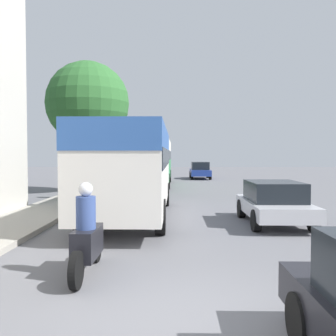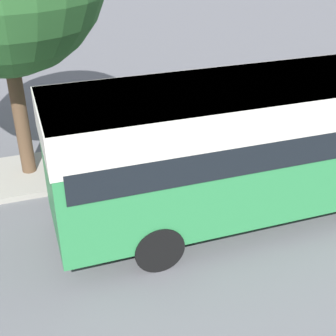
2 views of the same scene
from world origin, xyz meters
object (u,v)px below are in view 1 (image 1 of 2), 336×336
bus_lead (133,161)px  car_crossing (274,202)px  bus_following (153,157)px  motorcycle_behind_lead (87,238)px  car_distant (200,170)px  pedestrian_walking_away (69,179)px  pedestrian_near_curb (66,183)px

bus_lead → car_crossing: bus_lead is taller
bus_following → motorcycle_behind_lead: bearing=-90.1°
bus_lead → motorcycle_behind_lead: bearing=-91.1°
bus_lead → car_crossing: (4.68, -1.21, -1.29)m
car_distant → pedestrian_walking_away: (-7.61, -15.21, 0.20)m
car_distant → pedestrian_near_curb: bearing=71.1°
car_crossing → pedestrian_walking_away: pedestrian_walking_away is taller
pedestrian_walking_away → bus_lead: bearing=-54.8°
bus_lead → car_distant: bearing=79.7°
bus_following → pedestrian_near_curb: 12.29m
pedestrian_walking_away → pedestrian_near_curb: bearing=-75.5°
car_crossing → bus_lead: bearing=165.5°
pedestrian_walking_away → motorcycle_behind_lead: bearing=-72.5°
bus_following → car_crossing: bearing=-71.9°
car_distant → pedestrian_walking_away: 17.01m
bus_following → pedestrian_near_curb: (-2.73, -11.94, -0.96)m
motorcycle_behind_lead → car_crossing: size_ratio=0.57×
bus_lead → pedestrian_near_curb: 3.31m
bus_lead → car_distant: (3.76, 20.68, -1.22)m
bus_lead → pedestrian_near_curb: (-2.82, 1.47, -0.92)m
bus_lead → bus_following: bus_following is taller
bus_lead → car_crossing: size_ratio=2.39×
car_distant → pedestrian_near_curb: (-6.58, -19.21, 0.30)m
pedestrian_walking_away → car_crossing: bearing=-38.0°
bus_following → pedestrian_walking_away: size_ratio=5.87×
motorcycle_behind_lead → car_crossing: (4.80, 5.16, 0.03)m
bus_lead → bus_following: (-0.09, 13.41, 0.04)m
bus_lead → pedestrian_walking_away: size_ratio=5.69×
bus_following → pedestrian_walking_away: (-3.76, -7.94, -1.07)m
pedestrian_near_curb → car_crossing: bearing=-19.6°
bus_following → car_crossing: bus_following is taller
motorcycle_behind_lead → pedestrian_walking_away: pedestrian_walking_away is taller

